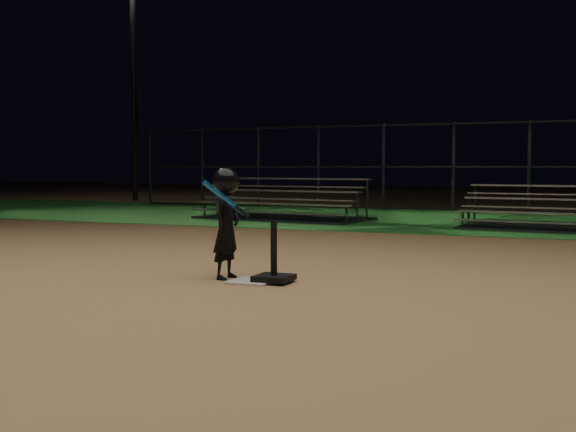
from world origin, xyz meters
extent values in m
plane|color=#AB7F4D|center=(0.00, 0.00, 0.00)|extent=(80.00, 80.00, 0.00)
cube|color=#1E5E21|center=(0.00, 10.00, 0.01)|extent=(60.00, 8.00, 0.01)
cube|color=beige|center=(0.00, 0.00, 0.01)|extent=(0.45, 0.45, 0.02)
cube|color=black|center=(0.23, 0.06, 0.05)|extent=(0.38, 0.38, 0.06)
cylinder|color=black|center=(0.23, 0.06, 0.38)|extent=(0.07, 0.07, 0.59)
imported|color=black|center=(-0.37, 0.12, 0.55)|extent=(0.29, 0.42, 1.11)
sphere|color=black|center=(-0.37, 0.12, 1.08)|extent=(0.30, 0.30, 0.30)
cylinder|color=blue|center=(-0.32, -0.03, 0.91)|extent=(0.31, 0.50, 0.40)
cylinder|color=black|center=(-0.16, 0.09, 0.75)|extent=(0.12, 0.18, 0.14)
cube|color=silver|center=(-3.31, 7.95, 0.40)|extent=(4.00, 0.76, 0.04)
cube|color=silver|center=(-3.35, 7.67, 0.22)|extent=(4.00, 0.76, 0.03)
cube|color=silver|center=(-3.24, 8.50, 0.68)|extent=(4.00, 0.76, 0.04)
cube|color=silver|center=(-3.28, 8.22, 0.50)|extent=(4.00, 0.76, 0.03)
cube|color=silver|center=(-3.17, 9.04, 0.96)|extent=(4.00, 0.76, 0.04)
cube|color=silver|center=(-3.21, 8.76, 0.78)|extent=(4.00, 0.76, 0.03)
cube|color=#38383D|center=(-3.24, 8.50, 0.03)|extent=(4.22, 2.46, 0.06)
cube|color=silver|center=(2.78, 7.45, 0.36)|extent=(3.58, 0.60, 0.04)
cube|color=silver|center=(2.75, 7.20, 0.20)|extent=(3.58, 0.60, 0.03)
cube|color=silver|center=(2.83, 7.94, 0.61)|extent=(3.58, 0.60, 0.04)
cube|color=silver|center=(2.81, 7.69, 0.45)|extent=(3.58, 0.60, 0.03)
cube|color=silver|center=(2.89, 8.43, 0.86)|extent=(3.58, 0.60, 0.04)
cube|color=silver|center=(2.86, 8.18, 0.70)|extent=(3.58, 0.60, 0.03)
cube|color=#38383D|center=(2.83, 7.94, 0.03)|extent=(3.74, 2.12, 0.05)
cube|color=#38383D|center=(0.00, 13.00, 0.05)|extent=(20.00, 0.05, 0.05)
cube|color=#38383D|center=(0.00, 13.00, 1.25)|extent=(20.00, 0.05, 0.05)
cube|color=#38383D|center=(0.00, 13.00, 2.45)|extent=(20.00, 0.05, 0.05)
cylinder|color=#38383D|center=(-10.00, 13.00, 1.25)|extent=(0.08, 0.08, 2.50)
cylinder|color=#38383D|center=(-5.00, 13.00, 1.25)|extent=(0.08, 0.08, 2.50)
cylinder|color=#38383D|center=(0.00, 13.00, 1.25)|extent=(0.08, 0.08, 2.50)
cylinder|color=#2D2D30|center=(-12.00, 15.00, 4.00)|extent=(0.20, 0.20, 8.00)
camera|label=1|loc=(3.18, -6.65, 1.23)|focal=43.24mm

